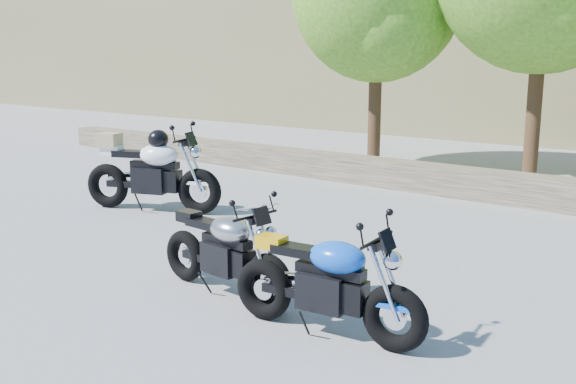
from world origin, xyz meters
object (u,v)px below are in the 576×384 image
object	(u,v)px
white_bike	(151,171)
backpack	(345,275)
silver_bike	(225,252)
blue_bike	(327,285)

from	to	relation	value
white_bike	backpack	bearing A→B (deg)	-37.46
silver_bike	backpack	world-z (taller)	silver_bike
silver_bike	backpack	size ratio (longest dim) A/B	4.15
blue_bike	backpack	size ratio (longest dim) A/B	4.26
white_bike	backpack	size ratio (longest dim) A/B	5.12
backpack	silver_bike	bearing A→B (deg)	-128.67
white_bike	blue_bike	world-z (taller)	white_bike
silver_bike	white_bike	world-z (taller)	white_bike
silver_bike	backpack	bearing A→B (deg)	40.91
white_bike	backpack	xyz separation A→B (m)	(4.47, -1.16, -0.42)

